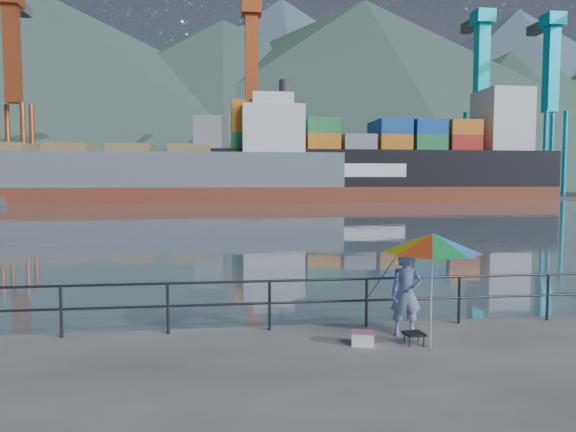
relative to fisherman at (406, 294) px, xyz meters
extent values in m
cube|color=slate|center=(-3.59, 128.98, -0.82)|extent=(500.00, 280.00, 0.00)
cube|color=#514F4C|center=(6.41, 91.98, -0.82)|extent=(200.00, 40.00, 0.40)
cylinder|color=#2D3033|center=(-3.59, 0.68, 0.18)|extent=(22.00, 0.05, 0.05)
cylinder|color=#2D3033|center=(-3.59, 0.68, -0.27)|extent=(22.00, 0.05, 0.05)
cube|color=#2D3033|center=(-3.59, 0.68, -0.32)|extent=(22.00, 0.06, 1.00)
cone|color=#385147|center=(-73.59, 198.98, 36.68)|extent=(312.00, 312.00, 75.00)
cone|color=#385147|center=(-3.59, 203.98, 33.18)|extent=(282.88, 282.88, 68.00)
cone|color=#385147|center=(56.41, 208.98, 39.18)|extent=(332.80, 332.80, 80.00)
cone|color=#385147|center=(126.41, 213.98, 30.18)|extent=(257.92, 257.92, 62.00)
cube|color=#194CA5|center=(6.41, 90.98, 0.48)|extent=(6.00, 2.40, 2.60)
cube|color=red|center=(12.91, 90.98, 0.48)|extent=(6.00, 2.40, 2.60)
cube|color=yellow|center=(19.41, 90.98, 1.78)|extent=(6.00, 2.40, 5.20)
cube|color=#267F3F|center=(25.91, 90.98, 1.78)|extent=(6.00, 2.40, 5.20)
cube|color=#194CA5|center=(32.41, 90.98, 3.08)|extent=(6.00, 2.40, 7.80)
cube|color=red|center=(38.91, 90.98, 1.78)|extent=(6.00, 2.40, 5.20)
cube|color=#267F3F|center=(45.41, 90.98, 0.48)|extent=(6.00, 2.40, 2.60)
cube|color=gray|center=(51.91, 90.98, 0.48)|extent=(6.00, 2.40, 2.60)
cube|color=orange|center=(58.41, 90.98, 1.78)|extent=(6.00, 2.40, 5.20)
cube|color=red|center=(6.41, 93.98, 1.78)|extent=(6.00, 2.40, 5.20)
cube|color=gray|center=(12.91, 93.98, 3.08)|extent=(6.00, 2.40, 7.80)
cube|color=red|center=(19.41, 93.98, 3.08)|extent=(6.00, 2.40, 7.80)
cube|color=orange|center=(25.91, 93.98, 0.48)|extent=(6.00, 2.40, 2.60)
cube|color=yellow|center=(32.41, 93.98, 3.08)|extent=(6.00, 2.40, 7.80)
cube|color=#267F3F|center=(38.91, 93.98, 1.78)|extent=(6.00, 2.40, 5.20)
cube|color=#194CA5|center=(45.41, 93.98, 3.08)|extent=(6.00, 2.40, 7.80)
cube|color=orange|center=(51.91, 93.98, 3.08)|extent=(6.00, 2.40, 7.80)
cube|color=#267F3F|center=(58.41, 93.98, 0.48)|extent=(6.00, 2.40, 2.60)
cube|color=#267F3F|center=(6.41, 96.98, 1.78)|extent=(6.00, 2.40, 5.20)
imported|color=navy|center=(0.00, 0.00, 0.00)|extent=(0.65, 0.47, 1.64)
cylinder|color=white|center=(0.19, -0.76, 0.13)|extent=(0.04, 0.04, 1.90)
cone|color=#CB4215|center=(0.19, -0.76, 1.08)|extent=(2.22, 2.22, 0.35)
cube|color=black|center=(-0.04, -0.54, -0.62)|extent=(0.38, 0.38, 0.04)
cube|color=#2D3033|center=(-0.04, -0.54, -0.73)|extent=(0.29, 0.29, 0.18)
cube|color=white|center=(-0.98, -0.48, -0.71)|extent=(0.46, 0.37, 0.23)
cylinder|color=black|center=(-0.19, 1.06, -0.82)|extent=(0.09, 1.76, 1.24)
cube|color=brown|center=(-14.33, 68.09, -0.07)|extent=(56.09, 9.71, 2.50)
cube|color=slate|center=(-14.33, 68.09, 3.68)|extent=(56.09, 9.71, 5.00)
cube|color=silver|center=(3.62, 68.09, 9.68)|extent=(9.00, 8.15, 7.00)
cube|color=brown|center=(18.58, 70.09, -0.07)|extent=(60.05, 10.01, 2.50)
cube|color=black|center=(18.58, 70.09, 3.98)|extent=(60.05, 10.01, 5.60)
cube|color=silver|center=(41.40, 70.09, 11.78)|extent=(7.00, 8.01, 10.00)
camera|label=1|loc=(-3.46, -9.42, 2.19)|focal=32.00mm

